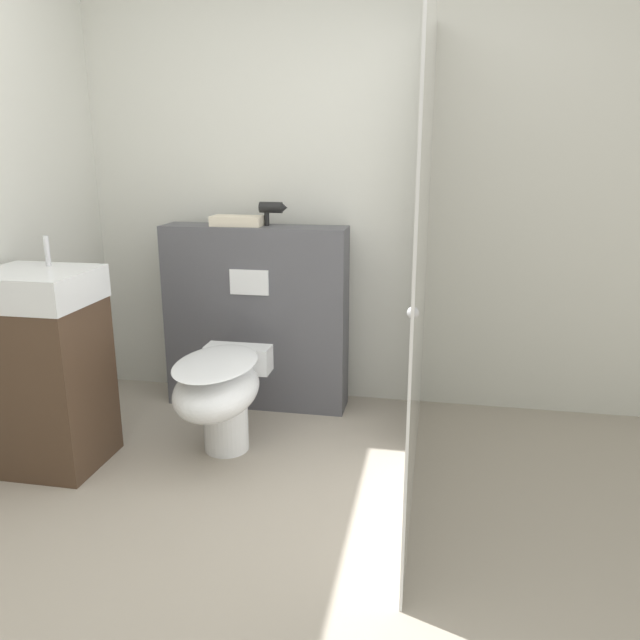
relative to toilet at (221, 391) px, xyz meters
The scene contains 8 objects.
ground_plane 1.14m from the toilet, 69.21° to the right, with size 12.00×12.00×0.00m, color #9E9384.
wall_back 1.34m from the toilet, 66.76° to the left, with size 8.00×0.06×2.50m.
partition_panel 0.69m from the toilet, 90.81° to the left, with size 1.04×0.24×1.05m.
shower_glass 1.18m from the toilet, ahead, with size 0.04×1.81×2.10m.
toilet is the anchor object (origin of this frame).
sink_vanity 0.81m from the toilet, 163.62° to the right, with size 0.49×0.44×1.08m.
hair_drier 1.07m from the toilet, 82.41° to the left, with size 0.16×0.06×0.13m.
folded_towel 1.00m from the toilet, 98.73° to the left, with size 0.28×0.14×0.05m.
Camera 1 is at (0.61, -1.66, 1.46)m, focal length 35.00 mm.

